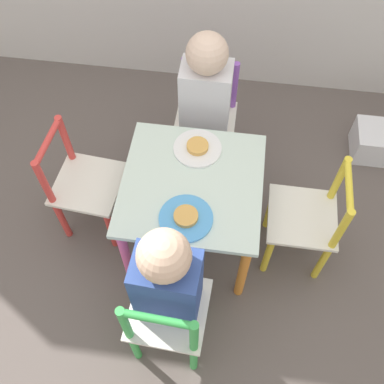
% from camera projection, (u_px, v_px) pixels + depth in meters
% --- Properties ---
extents(ground_plane, '(6.00, 6.00, 0.00)m').
position_uv_depth(ground_plane, '(192.00, 237.00, 1.97)').
color(ground_plane, '#5B514C').
extents(kids_table, '(0.51, 0.51, 0.43)m').
position_uv_depth(kids_table, '(192.00, 193.00, 1.67)').
color(kids_table, silver).
rests_on(kids_table, ground_plane).
extents(chair_purple, '(0.26, 0.26, 0.53)m').
position_uv_depth(chair_purple, '(206.00, 121.00, 1.99)').
color(chair_purple, silver).
rests_on(chair_purple, ground_plane).
extents(chair_green, '(0.27, 0.27, 0.53)m').
position_uv_depth(chair_green, '(167.00, 318.00, 1.51)').
color(chair_green, silver).
rests_on(chair_green, ground_plane).
extents(chair_yellow, '(0.26, 0.26, 0.53)m').
position_uv_depth(chair_yellow, '(307.00, 220.00, 1.71)').
color(chair_yellow, silver).
rests_on(chair_yellow, ground_plane).
extents(chair_red, '(0.28, 0.28, 0.53)m').
position_uv_depth(chair_red, '(84.00, 185.00, 1.80)').
color(chair_red, silver).
rests_on(chair_red, ground_plane).
extents(child_back, '(0.20, 0.21, 0.75)m').
position_uv_depth(child_back, '(206.00, 101.00, 1.79)').
color(child_back, '#38383D').
rests_on(child_back, ground_plane).
extents(child_front, '(0.21, 0.21, 0.74)m').
position_uv_depth(child_front, '(169.00, 281.00, 1.39)').
color(child_front, '#38383D').
rests_on(child_front, ground_plane).
extents(plate_back, '(0.18, 0.18, 0.03)m').
position_uv_depth(plate_back, '(198.00, 148.00, 1.68)').
color(plate_back, white).
rests_on(plate_back, kids_table).
extents(plate_front, '(0.19, 0.19, 0.03)m').
position_uv_depth(plate_front, '(186.00, 218.00, 1.52)').
color(plate_front, '#4C9EE0').
rests_on(plate_front, kids_table).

